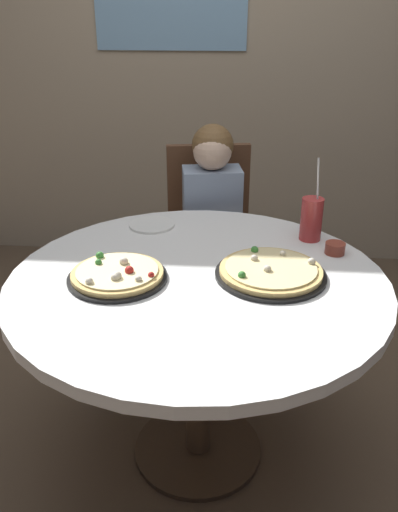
{
  "coord_description": "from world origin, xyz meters",
  "views": [
    {
      "loc": [
        0.13,
        -1.49,
        1.54
      ],
      "look_at": [
        0.0,
        0.05,
        0.8
      ],
      "focal_mm": 36.86,
      "sensor_mm": 36.0,
      "label": 1
    }
  ],
  "objects_px": {
    "plate_small": "(152,225)",
    "diner_child": "(213,259)",
    "chair_wooden": "(210,234)",
    "soda_cup": "(311,219)",
    "pizza_cheese": "(117,275)",
    "sauce_bowl": "(335,248)",
    "pizza_veggie": "(271,272)",
    "dining_table": "(198,302)"
  },
  "relations": [
    {
      "from": "chair_wooden",
      "to": "pizza_veggie",
      "type": "xyz_separation_m",
      "value": [
        0.25,
        -0.85,
        0.24
      ]
    },
    {
      "from": "diner_child",
      "to": "pizza_cheese",
      "type": "xyz_separation_m",
      "value": [
        -0.27,
        -0.73,
        0.28
      ]
    },
    {
      "from": "diner_child",
      "to": "plate_small",
      "type": "distance_m",
      "value": 0.45
    },
    {
      "from": "pizza_veggie",
      "to": "soda_cup",
      "type": "xyz_separation_m",
      "value": [
        0.16,
        0.31,
        0.06
      ]
    },
    {
      "from": "soda_cup",
      "to": "plate_small",
      "type": "height_order",
      "value": "soda_cup"
    },
    {
      "from": "dining_table",
      "to": "sauce_bowl",
      "type": "distance_m",
      "value": 0.53
    },
    {
      "from": "soda_cup",
      "to": "pizza_veggie",
      "type": "bearing_deg",
      "value": -116.8
    },
    {
      "from": "dining_table",
      "to": "plate_small",
      "type": "height_order",
      "value": "plate_small"
    },
    {
      "from": "plate_small",
      "to": "diner_child",
      "type": "bearing_deg",
      "value": 49.8
    },
    {
      "from": "dining_table",
      "to": "pizza_cheese",
      "type": "height_order",
      "value": "pizza_cheese"
    },
    {
      "from": "pizza_cheese",
      "to": "dining_table",
      "type": "bearing_deg",
      "value": 8.94
    },
    {
      "from": "dining_table",
      "to": "soda_cup",
      "type": "relative_size",
      "value": 3.98
    },
    {
      "from": "pizza_veggie",
      "to": "dining_table",
      "type": "bearing_deg",
      "value": -174.42
    },
    {
      "from": "pizza_cheese",
      "to": "pizza_veggie",
      "type": "bearing_deg",
      "value": 7.33
    },
    {
      "from": "chair_wooden",
      "to": "pizza_veggie",
      "type": "height_order",
      "value": "chair_wooden"
    },
    {
      "from": "diner_child",
      "to": "pizza_cheese",
      "type": "height_order",
      "value": "diner_child"
    },
    {
      "from": "pizza_veggie",
      "to": "plate_small",
      "type": "height_order",
      "value": "pizza_veggie"
    },
    {
      "from": "diner_child",
      "to": "pizza_veggie",
      "type": "relative_size",
      "value": 3.01
    },
    {
      "from": "soda_cup",
      "to": "plate_small",
      "type": "bearing_deg",
      "value": 172.37
    },
    {
      "from": "chair_wooden",
      "to": "soda_cup",
      "type": "bearing_deg",
      "value": -52.74
    },
    {
      "from": "chair_wooden",
      "to": "dining_table",
      "type": "bearing_deg",
      "value": -89.05
    },
    {
      "from": "pizza_cheese",
      "to": "sauce_bowl",
      "type": "height_order",
      "value": "pizza_cheese"
    },
    {
      "from": "dining_table",
      "to": "plate_small",
      "type": "distance_m",
      "value": 0.48
    },
    {
      "from": "diner_child",
      "to": "pizza_veggie",
      "type": "height_order",
      "value": "diner_child"
    },
    {
      "from": "diner_child",
      "to": "soda_cup",
      "type": "relative_size",
      "value": 3.52
    },
    {
      "from": "dining_table",
      "to": "pizza_cheese",
      "type": "relative_size",
      "value": 3.84
    },
    {
      "from": "pizza_cheese",
      "to": "sauce_bowl",
      "type": "xyz_separation_m",
      "value": [
        0.72,
        0.26,
        0.0
      ]
    },
    {
      "from": "pizza_veggie",
      "to": "plate_small",
      "type": "distance_m",
      "value": 0.6
    },
    {
      "from": "pizza_cheese",
      "to": "soda_cup",
      "type": "xyz_separation_m",
      "value": [
        0.65,
        0.38,
        0.06
      ]
    },
    {
      "from": "soda_cup",
      "to": "sauce_bowl",
      "type": "relative_size",
      "value": 4.4
    },
    {
      "from": "diner_child",
      "to": "plate_small",
      "type": "bearing_deg",
      "value": -130.2
    },
    {
      "from": "soda_cup",
      "to": "plate_small",
      "type": "relative_size",
      "value": 1.71
    },
    {
      "from": "chair_wooden",
      "to": "pizza_cheese",
      "type": "height_order",
      "value": "chair_wooden"
    },
    {
      "from": "dining_table",
      "to": "pizza_cheese",
      "type": "xyz_separation_m",
      "value": [
        -0.25,
        -0.04,
        0.11
      ]
    },
    {
      "from": "diner_child",
      "to": "pizza_veggie",
      "type": "bearing_deg",
      "value": -71.62
    },
    {
      "from": "pizza_cheese",
      "to": "sauce_bowl",
      "type": "relative_size",
      "value": 4.56
    },
    {
      "from": "soda_cup",
      "to": "sauce_bowl",
      "type": "distance_m",
      "value": 0.15
    },
    {
      "from": "chair_wooden",
      "to": "diner_child",
      "type": "bearing_deg",
      "value": -81.66
    },
    {
      "from": "chair_wooden",
      "to": "plate_small",
      "type": "bearing_deg",
      "value": -114.22
    },
    {
      "from": "pizza_veggie",
      "to": "diner_child",
      "type": "bearing_deg",
      "value": 108.38
    },
    {
      "from": "chair_wooden",
      "to": "diner_child",
      "type": "xyz_separation_m",
      "value": [
        0.03,
        -0.18,
        -0.05
      ]
    },
    {
      "from": "sauce_bowl",
      "to": "chair_wooden",
      "type": "bearing_deg",
      "value": 126.28
    }
  ]
}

